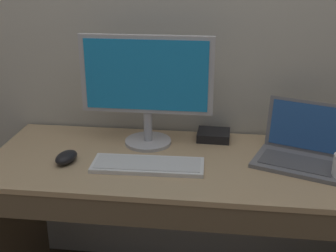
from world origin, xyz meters
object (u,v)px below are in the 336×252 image
Objects in this scene: wired_keyboard at (148,165)px; computer_mouse at (66,157)px; external_monitor at (147,84)px; external_drive_box at (214,135)px; laptop_space_gray at (300,153)px.

computer_mouse is (-0.32, 0.00, 0.01)m from wired_keyboard.
external_monitor is 3.88× the size of external_drive_box.
external_drive_box is (0.27, 0.09, -0.24)m from external_monitor.
computer_mouse is (-0.89, -0.11, -0.02)m from laptop_space_gray.
computer_mouse is 0.63m from external_drive_box.
external_monitor is 0.42m from computer_mouse.
wired_keyboard is at bearing 15.24° from computer_mouse.
laptop_space_gray is at bearing -28.68° from external_drive_box.
external_drive_box is at bearing 17.87° from external_monitor.
laptop_space_gray is 3.49× the size of computer_mouse.
computer_mouse reaches higher than external_drive_box.
external_monitor reaches higher than wired_keyboard.
external_monitor reaches higher than computer_mouse.
external_monitor is 0.33m from wired_keyboard.
external_monitor is 4.92× the size of computer_mouse.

